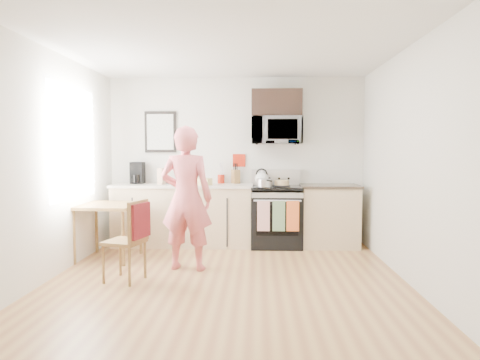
{
  "coord_description": "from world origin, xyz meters",
  "views": [
    {
      "loc": [
        0.35,
        -4.48,
        1.46
      ],
      "look_at": [
        0.12,
        1.0,
        1.08
      ],
      "focal_mm": 32.0,
      "sensor_mm": 36.0,
      "label": 1
    }
  ],
  "objects_px": {
    "range": "(276,218)",
    "cake": "(282,183)",
    "person": "(186,198)",
    "dining_table": "(109,210)",
    "chair": "(134,230)",
    "microwave": "(276,131)"
  },
  "relations": [
    {
      "from": "range",
      "to": "cake",
      "type": "xyz_separation_m",
      "value": [
        0.07,
        -0.09,
        0.53
      ]
    },
    {
      "from": "range",
      "to": "person",
      "type": "distance_m",
      "value": 1.8
    },
    {
      "from": "dining_table",
      "to": "chair",
      "type": "distance_m",
      "value": 1.18
    },
    {
      "from": "person",
      "to": "chair",
      "type": "distance_m",
      "value": 0.78
    },
    {
      "from": "dining_table",
      "to": "range",
      "type": "bearing_deg",
      "value": 20.65
    },
    {
      "from": "microwave",
      "to": "cake",
      "type": "distance_m",
      "value": 0.82
    },
    {
      "from": "microwave",
      "to": "chair",
      "type": "xyz_separation_m",
      "value": [
        -1.64,
        -1.95,
        -1.17
      ]
    },
    {
      "from": "range",
      "to": "chair",
      "type": "xyz_separation_m",
      "value": [
        -1.64,
        -1.85,
        0.15
      ]
    },
    {
      "from": "range",
      "to": "person",
      "type": "height_order",
      "value": "person"
    },
    {
      "from": "range",
      "to": "chair",
      "type": "bearing_deg",
      "value": -131.67
    },
    {
      "from": "cake",
      "to": "person",
      "type": "bearing_deg",
      "value": -134.87
    },
    {
      "from": "chair",
      "to": "range",
      "type": "bearing_deg",
      "value": 63.34
    },
    {
      "from": "range",
      "to": "cake",
      "type": "relative_size",
      "value": 4.43
    },
    {
      "from": "range",
      "to": "microwave",
      "type": "relative_size",
      "value": 1.53
    },
    {
      "from": "range",
      "to": "cake",
      "type": "distance_m",
      "value": 0.54
    },
    {
      "from": "range",
      "to": "person",
      "type": "bearing_deg",
      "value": -131.21
    },
    {
      "from": "microwave",
      "to": "chair",
      "type": "distance_m",
      "value": 2.81
    },
    {
      "from": "person",
      "to": "chair",
      "type": "height_order",
      "value": "person"
    },
    {
      "from": "dining_table",
      "to": "chair",
      "type": "xyz_separation_m",
      "value": [
        0.64,
        -0.99,
        -0.07
      ]
    },
    {
      "from": "person",
      "to": "cake",
      "type": "xyz_separation_m",
      "value": [
        1.23,
        1.23,
        0.09
      ]
    },
    {
      "from": "cake",
      "to": "chair",
      "type": "bearing_deg",
      "value": -134.26
    },
    {
      "from": "dining_table",
      "to": "chair",
      "type": "height_order",
      "value": "chair"
    }
  ]
}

